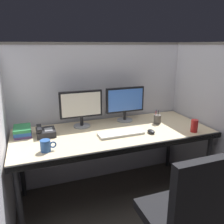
# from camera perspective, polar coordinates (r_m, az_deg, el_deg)

# --- Properties ---
(ground_plane) EXTENTS (8.00, 8.00, 0.00)m
(ground_plane) POSITION_cam_1_polar(r_m,az_deg,el_deg) (2.38, 3.19, -24.22)
(ground_plane) COLOR #423D38
(cubicle_partition_rear) EXTENTS (2.21, 0.06, 1.57)m
(cubicle_partition_rear) POSITION_cam_1_polar(r_m,az_deg,el_deg) (2.61, -2.99, -0.43)
(cubicle_partition_rear) COLOR silver
(cubicle_partition_rear) RESTS_ON ground
(cubicle_partition_left) EXTENTS (0.06, 1.41, 1.57)m
(cubicle_partition_left) POSITION_cam_1_polar(r_m,az_deg,el_deg) (2.01, -26.23, -7.51)
(cubicle_partition_left) COLOR silver
(cubicle_partition_left) RESTS_ON ground
(cubicle_partition_right) EXTENTS (0.06, 1.41, 1.57)m
(cubicle_partition_right) POSITION_cam_1_polar(r_m,az_deg,el_deg) (2.64, 21.93, -1.46)
(cubicle_partition_right) COLOR silver
(cubicle_partition_right) RESTS_ON ground
(desk) EXTENTS (1.90, 0.80, 0.74)m
(desk) POSITION_cam_1_polar(r_m,az_deg,el_deg) (2.24, 0.55, -6.06)
(desk) COLOR beige
(desk) RESTS_ON ground
(monitor_left) EXTENTS (0.43, 0.17, 0.37)m
(monitor_left) POSITION_cam_1_polar(r_m,az_deg,el_deg) (2.30, -7.72, 1.40)
(monitor_left) COLOR gray
(monitor_left) RESTS_ON desk
(monitor_right) EXTENTS (0.43, 0.17, 0.37)m
(monitor_right) POSITION_cam_1_polar(r_m,az_deg,el_deg) (2.47, 3.29, 2.55)
(monitor_right) COLOR gray
(monitor_right) RESTS_ON desk
(keyboard_main) EXTENTS (0.43, 0.15, 0.02)m
(keyboard_main) POSITION_cam_1_polar(r_m,az_deg,el_deg) (2.15, 2.27, -5.35)
(keyboard_main) COLOR silver
(keyboard_main) RESTS_ON desk
(computer_mouse) EXTENTS (0.06, 0.10, 0.04)m
(computer_mouse) POSITION_cam_1_polar(r_m,az_deg,el_deg) (2.21, 9.75, -4.82)
(computer_mouse) COLOR black
(computer_mouse) RESTS_ON desk
(soda_can) EXTENTS (0.07, 0.07, 0.12)m
(soda_can) POSITION_cam_1_polar(r_m,az_deg,el_deg) (2.33, 19.89, -3.27)
(soda_can) COLOR red
(soda_can) RESTS_ON desk
(coffee_mug) EXTENTS (0.13, 0.08, 0.09)m
(coffee_mug) POSITION_cam_1_polar(r_m,az_deg,el_deg) (1.88, -16.20, -8.09)
(coffee_mug) COLOR #264C8C
(coffee_mug) RESTS_ON desk
(desk_phone) EXTENTS (0.17, 0.19, 0.09)m
(desk_phone) POSITION_cam_1_polar(r_m,az_deg,el_deg) (2.21, -16.37, -4.81)
(desk_phone) COLOR black
(desk_phone) RESTS_ON desk
(book_stack) EXTENTS (0.15, 0.22, 0.08)m
(book_stack) POSITION_cam_1_polar(r_m,az_deg,el_deg) (2.27, -21.46, -4.48)
(book_stack) COLOR #4C3366
(book_stack) RESTS_ON desk
(pen_cup) EXTENTS (0.08, 0.08, 0.15)m
(pen_cup) POSITION_cam_1_polar(r_m,az_deg,el_deg) (2.47, 11.25, -1.76)
(pen_cup) COLOR #4C4742
(pen_cup) RESTS_ON desk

